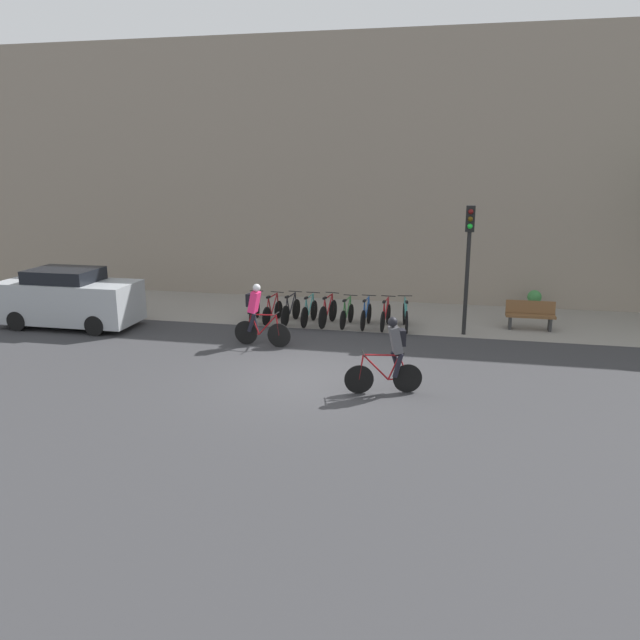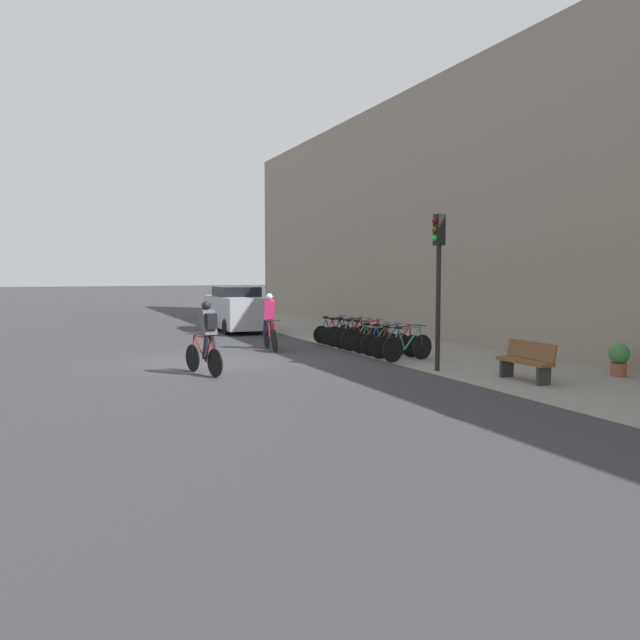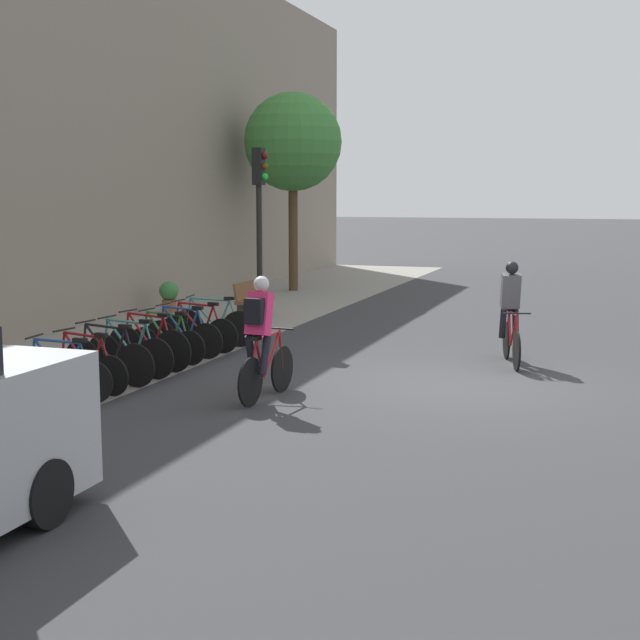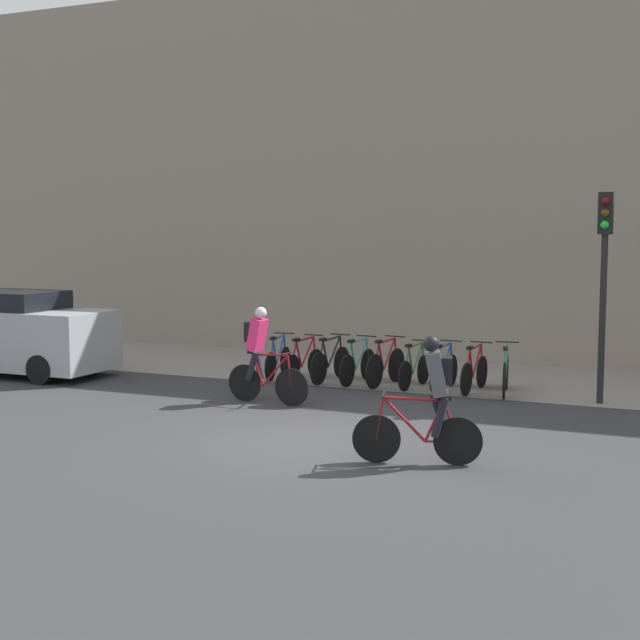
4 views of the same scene
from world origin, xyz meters
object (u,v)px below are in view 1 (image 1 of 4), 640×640
(cyclist_grey, at_px, (392,353))
(parked_bike_0, at_px, (255,310))
(parked_bike_4, at_px, (328,312))
(traffic_light_pole, at_px, (469,247))
(parked_bike_6, at_px, (366,315))
(parked_car, at_px, (69,299))
(parked_bike_2, at_px, (291,311))
(bench, at_px, (530,315))
(parked_bike_8, at_px, (405,316))
(parked_bike_7, at_px, (386,316))
(cyclist_pink, at_px, (257,313))
(parked_bike_5, at_px, (347,314))
(parked_bike_3, at_px, (309,312))
(potted_plant, at_px, (534,300))
(parked_bike_1, at_px, (273,311))

(cyclist_grey, bearing_deg, parked_bike_0, 131.94)
(parked_bike_4, bearing_deg, traffic_light_pole, -3.35)
(parked_bike_6, height_order, parked_car, parked_car)
(cyclist_grey, height_order, parked_bike_6, cyclist_grey)
(parked_bike_2, relative_size, bench, 1.14)
(parked_bike_8, bearing_deg, parked_bike_7, -179.96)
(cyclist_pink, relative_size, parked_bike_2, 1.06)
(parked_bike_4, xyz_separation_m, parked_bike_6, (1.23, -0.00, -0.02))
(parked_bike_5, bearing_deg, parked_bike_3, 179.98)
(parked_bike_4, height_order, parked_car, parked_car)
(parked_bike_2, bearing_deg, parked_bike_6, 0.00)
(cyclist_pink, height_order, parked_bike_7, cyclist_pink)
(cyclist_pink, relative_size, traffic_light_pole, 0.46)
(cyclist_pink, relative_size, parked_bike_3, 1.07)
(potted_plant, bearing_deg, parked_bike_7, -146.29)
(parked_bike_8, bearing_deg, parked_bike_5, -179.99)
(parked_bike_2, relative_size, parked_bike_6, 1.05)
(parked_bike_1, height_order, parked_bike_7, parked_bike_7)
(parked_bike_8, distance_m, traffic_light_pole, 2.89)
(cyclist_grey, relative_size, parked_bike_4, 1.05)
(cyclist_pink, relative_size, parked_bike_8, 1.03)
(parked_bike_4, bearing_deg, parked_car, -166.68)
(cyclist_pink, distance_m, parked_bike_3, 2.87)
(parked_bike_7, distance_m, parked_car, 10.00)
(cyclist_grey, bearing_deg, bench, 60.22)
(parked_bike_3, height_order, bench, parked_bike_3)
(parked_bike_6, bearing_deg, parked_bike_3, -179.99)
(parked_bike_0, height_order, parked_bike_7, parked_bike_7)
(parked_bike_0, bearing_deg, parked_bike_2, 0.01)
(parked_bike_2, xyz_separation_m, traffic_light_pole, (5.49, -0.25, 2.26))
(parked_bike_6, xyz_separation_m, potted_plant, (5.43, 3.21, 0.04))
(parked_bike_4, relative_size, traffic_light_pole, 0.44)
(parked_bike_3, xyz_separation_m, bench, (6.89, 0.78, 0.06))
(parked_bike_4, xyz_separation_m, parked_bike_7, (1.85, -0.00, -0.02))
(parked_bike_2, height_order, parked_bike_3, parked_bike_2)
(parked_bike_4, height_order, bench, parked_bike_4)
(parked_bike_3, bearing_deg, cyclist_pink, -108.80)
(cyclist_grey, bearing_deg, potted_plant, 65.35)
(parked_bike_7, height_order, parked_bike_8, parked_bike_8)
(cyclist_pink, height_order, parked_bike_0, cyclist_pink)
(parked_bike_1, distance_m, parked_bike_2, 0.62)
(parked_bike_2, relative_size, parked_bike_8, 0.97)
(parked_bike_0, distance_m, traffic_light_pole, 7.10)
(parked_bike_3, distance_m, bench, 6.93)
(cyclist_grey, bearing_deg, parked_bike_4, 114.78)
(cyclist_grey, distance_m, parked_bike_0, 7.60)
(cyclist_grey, distance_m, parked_bike_6, 5.82)
(parked_bike_1, height_order, traffic_light_pole, traffic_light_pole)
(parked_bike_1, bearing_deg, parked_bike_6, 0.01)
(traffic_light_pole, bearing_deg, potted_plant, 55.23)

